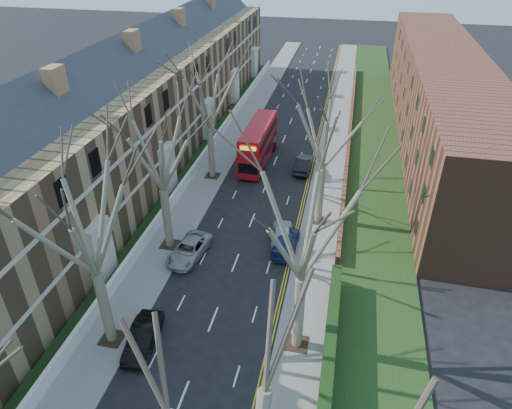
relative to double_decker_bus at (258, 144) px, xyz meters
The scene contains 17 objects.
pavement_left 8.09m from the double_decker_bus, 122.45° to the left, with size 3.00×102.00×0.12m, color slate.
pavement_right 10.41m from the double_decker_bus, 40.31° to the left, with size 3.00×102.00×0.12m, color slate.
terrace_left 12.43m from the double_decker_bus, behind, with size 9.70×78.00×13.60m.
flats_right 22.18m from the double_decker_bus, 28.86° to the left, with size 13.97×54.00×10.00m.
front_wall_left 6.18m from the double_decker_bus, 166.67° to the right, with size 0.30×78.00×1.00m.
grass_verge_right 14.09m from the double_decker_bus, 28.27° to the left, with size 6.00×102.00×0.06m.
tree_left_mid 27.71m from the double_decker_bus, 98.42° to the right, with size 10.50×10.50×14.71m.
tree_left_far 18.32m from the double_decker_bus, 103.40° to the right, with size 10.15×10.15×14.22m.
tree_left_dist 9.53m from the double_decker_bus, 131.67° to the right, with size 10.50×10.50×14.71m.
tree_right_mid 26.59m from the double_decker_bus, 72.91° to the right, with size 10.50×10.50×14.71m.
tree_right_far 14.69m from the double_decker_bus, 54.19° to the right, with size 10.15×10.15×14.22m.
double_decker_bus is the anchor object (origin of this frame).
car_left_mid 26.47m from the double_decker_bus, 93.84° to the right, with size 1.47×4.22×1.39m, color black.
car_left_far 17.52m from the double_decker_bus, 96.26° to the right, with size 2.19×4.75×1.32m, color #9B9A9F.
car_right_near 15.75m from the double_decker_bus, 70.25° to the right, with size 1.89×4.64×1.35m, color navy.
car_right_mid 14.77m from the double_decker_bus, 70.70° to the right, with size 1.73×4.30×1.47m, color #9FA3A7.
car_right_far 5.32m from the double_decker_bus, 11.33° to the right, with size 1.58×4.53×1.49m, color black.
Camera 1 is at (7.26, -11.53, 22.44)m, focal length 32.00 mm.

